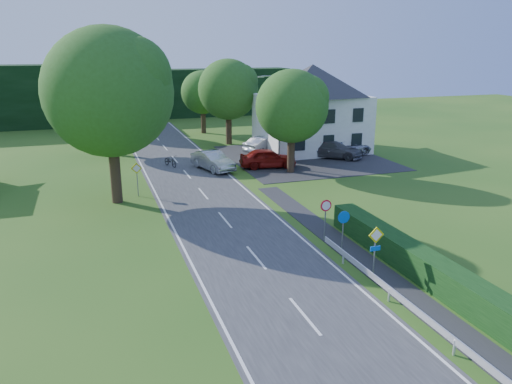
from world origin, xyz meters
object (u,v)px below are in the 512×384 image
object	(u,v)px
parked_car_silver_a	(266,144)
parked_car_silver_b	(345,147)
streetlight	(278,117)
parked_car_grey	(333,149)
motorcycle	(170,161)
parked_car_red	(268,158)
moving_car	(213,161)
parasol	(320,148)

from	to	relation	value
parked_car_silver_a	parked_car_silver_b	distance (m)	7.76
streetlight	parked_car_grey	size ratio (longest dim) A/B	1.42
motorcycle	parked_car_red	xyz separation A→B (m)	(8.04, -3.13, 0.33)
parked_car_silver_a	parked_car_silver_b	size ratio (longest dim) A/B	0.90
motorcycle	parked_car_grey	size ratio (longest dim) A/B	0.35
moving_car	parked_car_red	size ratio (longest dim) A/B	0.99
parasol	streetlight	bearing A→B (deg)	-155.66
parked_car_silver_b	parasol	distance (m)	2.77
moving_car	motorcycle	world-z (taller)	moving_car
parked_car_silver_b	parked_car_silver_a	bearing A→B (deg)	56.94
parked_car_grey	motorcycle	bearing A→B (deg)	126.70
streetlight	parked_car_silver_a	size ratio (longest dim) A/B	1.62
moving_car	motorcycle	size ratio (longest dim) A/B	2.52
parasol	parked_car_red	bearing A→B (deg)	-159.81
moving_car	parked_car_silver_a	distance (m)	8.73
parked_car_silver_a	moving_car	bearing A→B (deg)	103.52
moving_car	parasol	world-z (taller)	parasol
parked_car_red	parked_car_silver_a	world-z (taller)	parked_car_red
motorcycle	parked_car_silver_a	distance (m)	10.52
parked_car_silver_a	streetlight	bearing A→B (deg)	144.20
parked_car_grey	parked_car_silver_b	world-z (taller)	parked_car_grey
motorcycle	parked_car_silver_a	xyz separation A→B (m)	(10.08, 3.00, 0.30)
parked_car_red	parked_car_silver_b	bearing A→B (deg)	-63.56
streetlight	parked_car_grey	xyz separation A→B (m)	(6.42, 2.00, -3.61)
moving_car	parked_car_red	xyz separation A→B (m)	(4.79, -0.68, 0.03)
parked_car_red	parked_car_silver_a	bearing A→B (deg)	-8.00
moving_car	motorcycle	xyz separation A→B (m)	(-3.26, 2.46, -0.30)
streetlight	parasol	size ratio (longest dim) A/B	4.14
parked_car_grey	parked_car_silver_b	distance (m)	1.80
streetlight	parked_car_red	bearing A→B (deg)	170.86
parked_car_grey	parasol	distance (m)	1.17
parked_car_red	parked_car_silver_a	size ratio (longest dim) A/B	1.00
moving_car	parked_car_red	bearing A→B (deg)	-25.24
moving_car	parasol	size ratio (longest dim) A/B	2.54
parked_car_grey	moving_car	bearing A→B (deg)	137.05
moving_car	parasol	xyz separation A→B (m)	(10.97, 1.59, 0.06)
streetlight	moving_car	bearing A→B (deg)	171.77
streetlight	motorcycle	bearing A→B (deg)	159.81
moving_car	parasol	bearing A→B (deg)	-8.90
moving_car	parked_car_silver_b	bearing A→B (deg)	-9.29
parked_car_red	parked_car_silver_a	distance (m)	6.46
parked_car_silver_a	parked_car_grey	world-z (taller)	parked_car_grey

